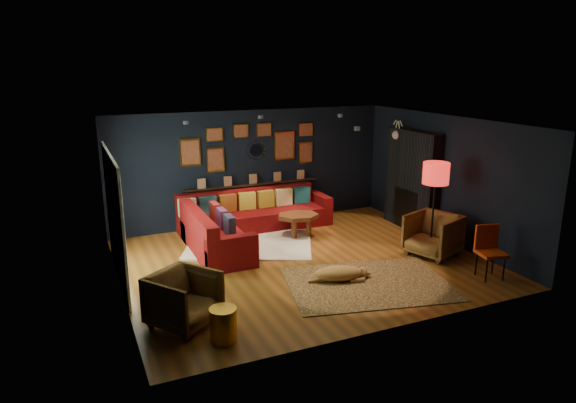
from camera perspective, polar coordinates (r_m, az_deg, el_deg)
name	(u,v)px	position (r m, az deg, el deg)	size (l,w,h in m)	color
floor	(303,262)	(9.69, 1.63, -6.73)	(6.50, 6.50, 0.00)	brown
room_walls	(303,179)	(9.21, 1.70, 2.51)	(6.50, 6.50, 6.50)	black
sectional	(240,223)	(10.95, -5.33, -2.38)	(3.41, 2.69, 0.86)	maroon
ledge	(253,184)	(11.78, -3.91, 1.92)	(3.20, 0.12, 0.04)	black
gallery_wall	(251,146)	(11.64, -4.11, 6.21)	(3.15, 0.04, 1.02)	gold
sunburst_mirror	(256,150)	(11.70, -3.58, 5.73)	(0.47, 0.16, 0.47)	silver
fireplace	(412,184)	(11.68, 13.60, 1.92)	(0.31, 1.60, 2.20)	black
deer_head	(403,134)	(11.92, 12.63, 7.28)	(0.50, 0.28, 0.45)	white
sliding_door	(115,217)	(9.10, -18.68, -1.68)	(0.06, 2.80, 2.20)	white
ceiling_spots	(285,120)	(9.78, -0.28, 8.99)	(3.30, 2.50, 0.06)	black
shag_rug	(250,244)	(10.60, -4.29, -4.70)	(2.50, 1.82, 0.03)	white
leopard_rug	(368,283)	(8.88, 8.87, -8.98)	(2.69, 1.92, 0.02)	tan
coffee_table	(298,218)	(10.97, 1.16, -1.88)	(1.03, 0.85, 0.45)	brown
pouf	(228,242)	(10.19, -6.65, -4.46)	(0.53, 0.53, 0.34)	#A51B27
armchair_left	(184,297)	(7.48, -11.51, -10.32)	(0.84, 0.78, 0.86)	#AF7434
armchair_right	(433,233)	(10.26, 15.81, -3.38)	(0.88, 0.82, 0.90)	#AF7434
gold_stool	(223,324)	(7.10, -7.20, -13.38)	(0.37, 0.37, 0.46)	gold
orange_chair	(489,247)	(9.53, 21.45, -4.74)	(0.52, 0.52, 0.92)	black
floor_lamp	(436,177)	(10.09, 16.09, 2.64)	(0.50, 0.50, 1.80)	black
dog	(339,271)	(8.84, 5.65, -7.64)	(1.13, 0.56, 0.36)	tan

